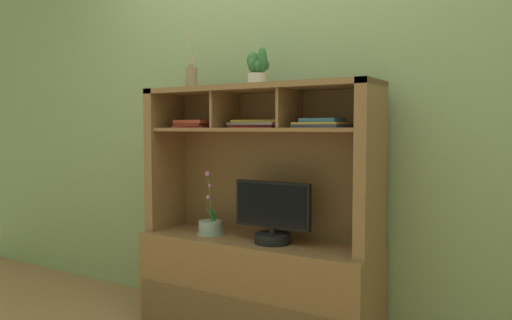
{
  "coord_description": "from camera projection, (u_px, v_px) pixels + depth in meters",
  "views": [
    {
      "loc": [
        1.4,
        -2.3,
        1.14
      ],
      "look_at": [
        0.0,
        0.0,
        0.97
      ],
      "focal_mm": 34.74,
      "sensor_mm": 36.0,
      "label": 1
    }
  ],
  "objects": [
    {
      "name": "media_console",
      "position": [
        257.0,
        259.0,
        2.74
      ],
      "size": [
        1.35,
        0.45,
        1.38
      ],
      "color": "brown",
      "rests_on": "ground"
    },
    {
      "name": "diffuser_bottle",
      "position": [
        191.0,
        78.0,
        2.89
      ],
      "size": [
        0.07,
        0.07,
        0.31
      ],
      "color": "#8A7553",
      "rests_on": "media_console"
    },
    {
      "name": "magazine_stack_right",
      "position": [
        322.0,
        124.0,
        2.44
      ],
      "size": [
        0.28,
        0.22,
        0.05
      ],
      "color": "#2B2B3A",
      "rests_on": "media_console"
    },
    {
      "name": "back_wall",
      "position": [
        278.0,
        84.0,
        2.87
      ],
      "size": [
        6.0,
        0.02,
        2.8
      ],
      "primitive_type": "cube",
      "color": "gray",
      "rests_on": "ground"
    },
    {
      "name": "potted_succulent",
      "position": [
        257.0,
        68.0,
        2.68
      ],
      "size": [
        0.12,
        0.11,
        0.2
      ],
      "color": "beige",
      "rests_on": "media_console"
    },
    {
      "name": "magazine_stack_left",
      "position": [
        198.0,
        124.0,
        2.9
      ],
      "size": [
        0.26,
        0.24,
        0.04
      ],
      "color": "#9D332A",
      "rests_on": "media_console"
    },
    {
      "name": "tv_monitor",
      "position": [
        272.0,
        217.0,
        2.62
      ],
      "size": [
        0.44,
        0.19,
        0.33
      ],
      "color": "black",
      "rests_on": "media_console"
    },
    {
      "name": "magazine_stack_centre",
      "position": [
        259.0,
        124.0,
        2.71
      ],
      "size": [
        0.34,
        0.23,
        0.04
      ],
      "color": "maroon",
      "rests_on": "media_console"
    },
    {
      "name": "potted_orchid",
      "position": [
        210.0,
        226.0,
        2.85
      ],
      "size": [
        0.16,
        0.16,
        0.37
      ],
      "color": "#8E9D96",
      "rests_on": "media_console"
    }
  ]
}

